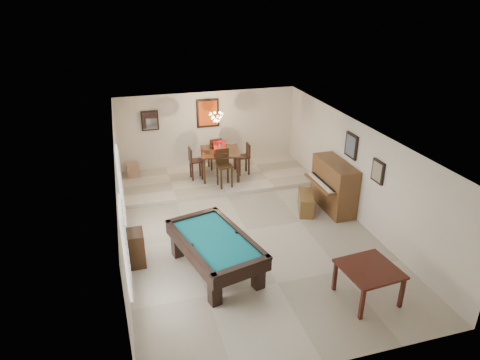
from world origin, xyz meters
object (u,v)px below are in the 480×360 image
dining_table (220,162)px  dining_chair_south (225,169)px  corner_bench (133,170)px  upright_piano (329,186)px  apothecary_chest (136,248)px  flower_vase (220,144)px  dining_chair_north (214,153)px  chandelier (216,114)px  square_table (368,283)px  dining_chair_west (196,163)px  pool_table (215,255)px  piano_bench (306,203)px  dining_chair_east (243,159)px

dining_table → dining_chair_south: dining_chair_south is taller
dining_chair_south → corner_bench: 3.11m
upright_piano → apothecary_chest: size_ratio=2.05×
dining_chair_south → flower_vase: bearing=80.0°
apothecary_chest → dining_chair_south: size_ratio=0.70×
apothecary_chest → dining_chair_north: size_ratio=0.75×
dining_chair_north → chandelier: size_ratio=1.80×
dining_chair_south → square_table: bearing=-81.9°
flower_vase → dining_chair_west: 0.97m
pool_table → piano_bench: 3.60m
dining_table → dining_chair_east: dining_chair_east is taller
dining_chair_south → dining_chair_west: size_ratio=1.11×
piano_bench → dining_chair_north: (-1.78, 3.48, 0.40)m
flower_vase → dining_chair_north: (-0.02, 0.74, -0.57)m
pool_table → dining_chair_south: (1.20, 3.95, 0.30)m
flower_vase → pool_table: bearing=-104.8°
dining_chair_east → chandelier: (-0.86, -0.06, 1.57)m
square_table → piano_bench: 3.71m
pool_table → upright_piano: bearing=14.0°
apothecary_chest → pool_table: bearing=-24.4°
dining_table → corner_bench: bearing=163.3°
square_table → flower_vase: (-1.44, 6.43, 0.86)m
square_table → chandelier: size_ratio=1.75×
dining_chair_north → dining_chair_east: size_ratio=1.06×
apothecary_chest → dining_table: bearing=54.0°
square_table → dining_table: bearing=102.6°
dining_chair_west → square_table: bearing=-163.4°
piano_bench → dining_chair_south: 2.72m
dining_chair_north → pool_table: bearing=73.5°
dining_table → flower_vase: flower_vase is taller
apothecary_chest → dining_table: 4.91m
upright_piano → pool_table: bearing=-151.9°
dining_table → dining_chair_east: (0.76, 0.01, 0.01)m
apothecary_chest → square_table: bearing=-29.7°
upright_piano → dining_chair_west: size_ratio=1.60×
dining_table → dining_chair_west: 0.77m
square_table → piano_bench: size_ratio=1.10×
piano_bench → flower_vase: size_ratio=4.38×
square_table → flower_vase: bearing=102.6°
dining_chair_north → chandelier: 1.73m
pool_table → dining_chair_east: bearing=52.8°
dining_table → dining_chair_south: size_ratio=1.04×
square_table → upright_piano: 3.82m
corner_bench → pool_table: bearing=-75.2°
apothecary_chest → chandelier: 5.13m
dining_chair_north → chandelier: chandelier is taller
dining_chair_south → pool_table: bearing=-113.5°
pool_table → chandelier: 5.12m
square_table → dining_chair_east: size_ratio=1.03×
piano_bench → dining_chair_east: dining_chair_east is taller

